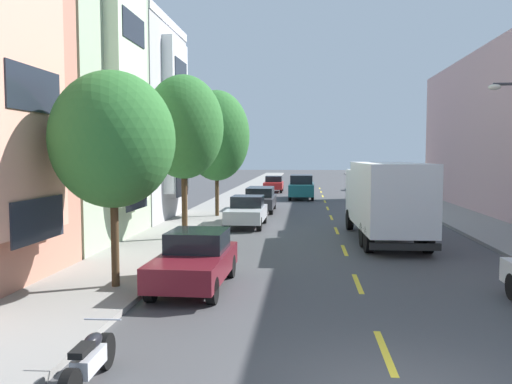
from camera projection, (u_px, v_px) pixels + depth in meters
The scene contains 17 objects.
ground_plane at pixel (326, 204), 37.20m from camera, with size 160.00×160.00×0.00m, color #424244.
sidewalk_left at pixel (224, 205), 35.89m from camera, with size 3.20×120.00×0.14m, color gray.
sidewalk_right at pixel (434, 207), 34.53m from camera, with size 3.20×120.00×0.14m, color gray.
lane_centerline_dashes at pixel (329, 213), 31.74m from camera, with size 0.14×47.20×0.01m.
townhouse_third_dove_grey at pixel (81, 125), 28.33m from camera, with size 10.96×7.38×10.75m.
street_tree_nearest at pixel (113, 140), 13.28m from camera, with size 3.19×3.19×5.58m.
street_tree_second at pixel (184, 127), 20.96m from camera, with size 3.24×3.24×6.65m.
street_tree_third at pixel (217, 136), 28.70m from camera, with size 3.65×3.65×6.98m.
delivery_box_truck at pixel (386, 196), 21.19m from camera, with size 2.67×7.93×3.25m.
parked_hatchback_silver at pixel (247, 211), 25.64m from camera, with size 1.77×4.01×1.50m.
parked_wagon_champagne at pixel (378, 188), 43.00m from camera, with size 1.85×4.71×1.50m.
parked_hatchback_red at pixel (274, 184), 49.03m from camera, with size 1.78×4.02×1.50m.
parked_hatchback_forest at pixel (365, 182), 51.94m from camera, with size 1.75×4.00×1.50m.
parked_hatchback_burgundy at pixel (195, 260), 13.90m from camera, with size 1.80×4.03×1.50m.
parked_wagon_charcoal at pixel (260, 199), 32.41m from camera, with size 1.85×4.71×1.50m.
moving_teal_sedan at pixel (301, 187), 41.36m from camera, with size 1.95×4.80×1.93m.
parked_motorcycle at pixel (89, 362), 7.94m from camera, with size 0.62×2.05×0.90m.
Camera 1 is at (-1.46, -7.35, 3.59)m, focal length 36.32 mm.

